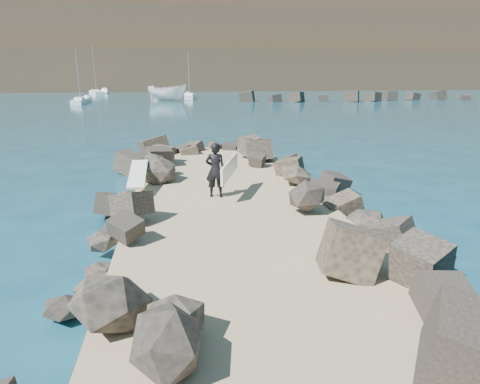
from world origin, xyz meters
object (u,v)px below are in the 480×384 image
Objects in this scene: sailboat_e at (96,93)px; boat_imported at (167,93)px; surfer_with_board at (217,170)px; surfboard_resting at (138,177)px.

boat_imported is at bearing -57.53° from sailboat_e.
sailboat_e is at bearing 102.41° from surfer_with_board.
boat_imported is 27.70m from sailboat_e.
sailboat_e is (-14.87, 23.36, -0.92)m from boat_imported.
boat_imported is 3.20× the size of surfer_with_board.
sailboat_e reaches higher than surfboard_resting.
boat_imported is 56.87m from surfer_with_board.
sailboat_e is (-17.65, 80.16, -1.13)m from surfer_with_board.
sailboat_e is at bearing 55.60° from boat_imported.
surfboard_resting is 2.88m from surfer_with_board.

